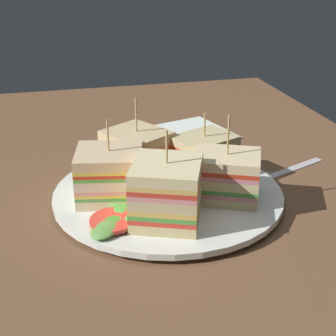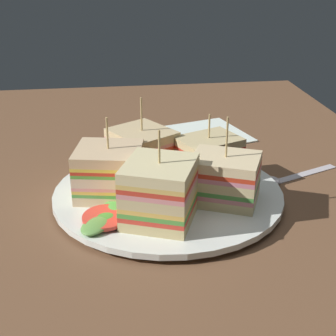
% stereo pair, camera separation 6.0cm
% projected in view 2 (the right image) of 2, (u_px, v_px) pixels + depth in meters
% --- Properties ---
extents(ground_plane, '(1.10, 0.71, 0.02)m').
position_uv_depth(ground_plane, '(168.00, 206.00, 0.62)').
color(ground_plane, brown).
extents(plate, '(0.28, 0.28, 0.01)m').
position_uv_depth(plate, '(168.00, 194.00, 0.61)').
color(plate, white).
rests_on(plate, ground_plane).
extents(sandwich_wedge_0, '(0.08, 0.09, 0.10)m').
position_uv_depth(sandwich_wedge_0, '(110.00, 173.00, 0.59)').
color(sandwich_wedge_0, beige).
rests_on(sandwich_wedge_0, plate).
extents(sandwich_wedge_1, '(0.10, 0.09, 0.10)m').
position_uv_depth(sandwich_wedge_1, '(160.00, 192.00, 0.53)').
color(sandwich_wedge_1, '#DAC282').
rests_on(sandwich_wedge_1, plate).
extents(sandwich_wedge_2, '(0.09, 0.09, 0.10)m').
position_uv_depth(sandwich_wedge_2, '(224.00, 179.00, 0.58)').
color(sandwich_wedge_2, beige).
rests_on(sandwich_wedge_2, plate).
extents(sandwich_wedge_3, '(0.08, 0.09, 0.08)m').
position_uv_depth(sandwich_wedge_3, '(208.00, 156.00, 0.64)').
color(sandwich_wedge_3, '#E2B37D').
rests_on(sandwich_wedge_3, plate).
extents(sandwich_wedge_4, '(0.10, 0.10, 0.10)m').
position_uv_depth(sandwich_wedge_4, '(142.00, 151.00, 0.65)').
color(sandwich_wedge_4, beige).
rests_on(sandwich_wedge_4, plate).
extents(chip_pile, '(0.06, 0.08, 0.03)m').
position_uv_depth(chip_pile, '(178.00, 183.00, 0.60)').
color(chip_pile, '#EFC264').
rests_on(chip_pile, plate).
extents(salad_garnish, '(0.08, 0.08, 0.01)m').
position_uv_depth(salad_garnish, '(112.00, 217.00, 0.54)').
color(salad_garnish, '#55B148').
rests_on(salad_garnish, plate).
extents(spoon, '(0.07, 0.14, 0.01)m').
position_uv_depth(spoon, '(276.00, 180.00, 0.66)').
color(spoon, silver).
rests_on(spoon, ground_plane).
extents(napkin, '(0.15, 0.15, 0.01)m').
position_uv_depth(napkin, '(205.00, 133.00, 0.83)').
color(napkin, white).
rests_on(napkin, ground_plane).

